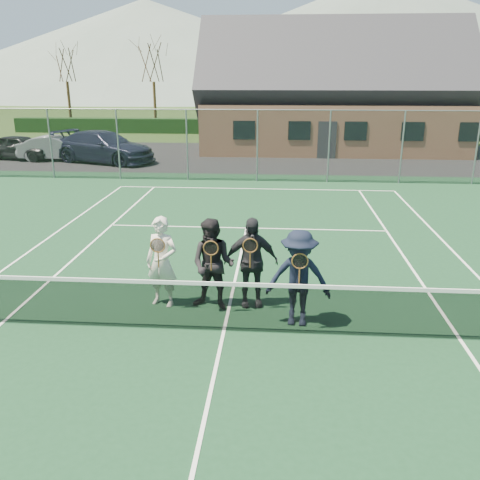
% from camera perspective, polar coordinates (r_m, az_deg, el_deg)
% --- Properties ---
extents(ground, '(220.00, 220.00, 0.00)m').
position_cam_1_polar(ground, '(28.44, 2.49, 9.20)').
color(ground, '#284117').
rests_on(ground, ground).
extents(court_surface, '(30.00, 30.00, 0.02)m').
position_cam_1_polar(court_surface, '(9.24, -1.81, -10.22)').
color(court_surface, '#14381E').
rests_on(court_surface, ground).
extents(tarmac_carpark, '(40.00, 12.00, 0.01)m').
position_cam_1_polar(tarmac_carpark, '(28.85, -5.58, 9.27)').
color(tarmac_carpark, black).
rests_on(tarmac_carpark, ground).
extents(hedge_row, '(40.00, 1.20, 1.10)m').
position_cam_1_polar(hedge_row, '(40.28, 3.10, 12.61)').
color(hedge_row, black).
rests_on(hedge_row, ground).
extents(hill_west, '(110.00, 110.00, 18.00)m').
position_cam_1_polar(hill_west, '(106.39, -10.43, 20.31)').
color(hill_west, slate).
rests_on(hill_west, ground).
extents(hill_centre, '(120.00, 120.00, 22.00)m').
position_cam_1_polar(hill_centre, '(105.05, 15.88, 21.08)').
color(hill_centre, '#57685D').
rests_on(hill_centre, ground).
extents(car_a, '(4.11, 2.35, 1.32)m').
position_cam_1_polar(car_a, '(30.18, -23.37, 9.54)').
color(car_a, black).
rests_on(car_a, ground).
extents(car_b, '(4.01, 1.56, 1.30)m').
position_cam_1_polar(car_b, '(29.15, -19.87, 9.67)').
color(car_b, '#93969B').
rests_on(car_b, ground).
extents(car_c, '(5.99, 4.02, 1.61)m').
position_cam_1_polar(car_c, '(27.72, -15.02, 10.07)').
color(car_c, '#1A1C34').
rests_on(car_c, ground).
extents(court_markings, '(11.03, 23.83, 0.01)m').
position_cam_1_polar(court_markings, '(9.23, -1.82, -10.14)').
color(court_markings, white).
rests_on(court_markings, court_surface).
extents(tennis_net, '(11.68, 0.08, 1.10)m').
position_cam_1_polar(tennis_net, '(9.00, -1.85, -7.25)').
color(tennis_net, slate).
rests_on(tennis_net, ground).
extents(perimeter_fence, '(30.07, 0.07, 3.02)m').
position_cam_1_polar(perimeter_fence, '(21.79, 1.95, 10.53)').
color(perimeter_fence, slate).
rests_on(perimeter_fence, ground).
extents(clubhouse, '(15.60, 8.20, 7.70)m').
position_cam_1_polar(clubhouse, '(32.24, 10.30, 17.12)').
color(clubhouse, '#9E6B4C').
rests_on(clubhouse, ground).
extents(tree_a, '(3.20, 3.20, 7.77)m').
position_cam_1_polar(tree_a, '(44.45, -19.10, 18.98)').
color(tree_a, '#362513').
rests_on(tree_a, ground).
extents(tree_b, '(3.20, 3.20, 7.77)m').
position_cam_1_polar(tree_b, '(42.28, -9.80, 19.76)').
color(tree_b, '#3B2A15').
rests_on(tree_b, ground).
extents(tree_c, '(3.20, 3.20, 7.77)m').
position_cam_1_polar(tree_c, '(41.12, 6.23, 19.96)').
color(tree_c, '#3D2716').
rests_on(tree_c, ground).
extents(tree_d, '(3.20, 3.20, 7.77)m').
position_cam_1_polar(tree_d, '(42.58, 20.59, 18.91)').
color(tree_d, '#3C2A16').
rests_on(tree_d, ground).
extents(player_a, '(0.75, 0.60, 1.80)m').
position_cam_1_polar(player_a, '(9.99, -8.76, -2.45)').
color(player_a, silver).
rests_on(player_a, court_surface).
extents(player_b, '(1.00, 0.86, 1.80)m').
position_cam_1_polar(player_b, '(9.75, -3.04, -2.78)').
color(player_b, black).
rests_on(player_b, court_surface).
extents(player_c, '(1.10, 0.56, 1.80)m').
position_cam_1_polar(player_c, '(9.88, 1.23, -2.48)').
color(player_c, black).
rests_on(player_c, court_surface).
extents(player_d, '(1.22, 0.78, 1.80)m').
position_cam_1_polar(player_d, '(9.16, 6.58, -4.30)').
color(player_d, black).
rests_on(player_d, court_surface).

